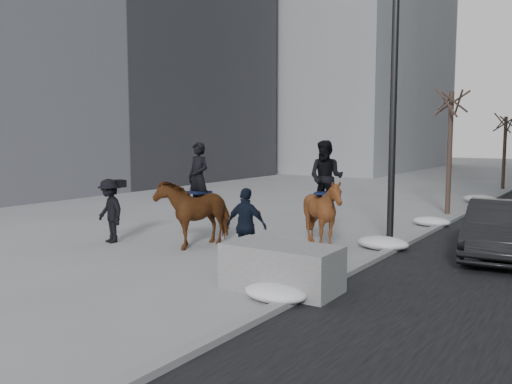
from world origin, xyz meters
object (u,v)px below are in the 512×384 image
Objects in this scene: planter at (282,268)px; car_near at (499,230)px; mounted_right at (324,206)px; mounted_left at (196,207)px.

car_near is (2.91, 5.32, 0.24)m from planter.
mounted_right reaches higher than planter.
planter is 0.54× the size of car_near.
planter is 6.07m from car_near.
planter is 0.79× the size of mounted_right.
planter is 0.80× the size of mounted_left.
mounted_left is (-4.13, 2.34, 0.58)m from planter.
mounted_right is (3.07, 1.47, 0.10)m from mounted_left.
mounted_left reaches higher than car_near.
mounted_right is at bearing -165.89° from car_near.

